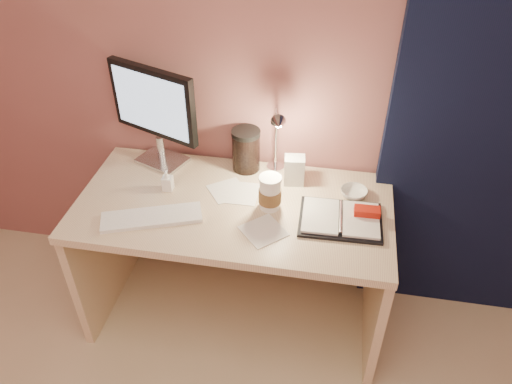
% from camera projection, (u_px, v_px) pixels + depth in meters
% --- Properties ---
extents(room, '(3.50, 3.50, 3.50)m').
position_uv_depth(room, '(470.00, 107.00, 2.07)').
color(room, '#C6B28E').
rests_on(room, ground).
extents(desk, '(1.40, 0.70, 0.73)m').
position_uv_depth(desk, '(238.00, 231.00, 2.41)').
color(desk, beige).
rests_on(desk, ground).
extents(monitor, '(0.45, 0.24, 0.50)m').
position_uv_depth(monitor, '(155.00, 108.00, 2.29)').
color(monitor, silver).
rests_on(monitor, desk).
extents(keyboard, '(0.44, 0.26, 0.02)m').
position_uv_depth(keyboard, '(152.00, 217.00, 2.12)').
color(keyboard, white).
rests_on(keyboard, desk).
extents(planner, '(0.35, 0.27, 0.05)m').
position_uv_depth(planner, '(343.00, 218.00, 2.11)').
color(planner, black).
rests_on(planner, desk).
extents(paper_a, '(0.23, 0.23, 0.00)m').
position_uv_depth(paper_a, '(263.00, 231.00, 2.07)').
color(paper_a, white).
rests_on(paper_a, desk).
extents(paper_b, '(0.17, 0.17, 0.00)m').
position_uv_depth(paper_b, '(240.00, 193.00, 2.27)').
color(paper_b, white).
rests_on(paper_b, desk).
extents(paper_c, '(0.22, 0.22, 0.00)m').
position_uv_depth(paper_c, '(228.00, 191.00, 2.28)').
color(paper_c, white).
rests_on(paper_c, desk).
extents(coffee_cup, '(0.10, 0.10, 0.16)m').
position_uv_depth(coffee_cup, '(270.00, 193.00, 2.15)').
color(coffee_cup, white).
rests_on(coffee_cup, desk).
extents(bowl, '(0.12, 0.12, 0.04)m').
position_uv_depth(bowl, '(354.00, 193.00, 2.24)').
color(bowl, silver).
rests_on(bowl, desk).
extents(lotion_bottle, '(0.05, 0.05, 0.10)m').
position_uv_depth(lotion_bottle, '(167.00, 180.00, 2.26)').
color(lotion_bottle, white).
rests_on(lotion_bottle, desk).
extents(dark_jar, '(0.13, 0.13, 0.19)m').
position_uv_depth(dark_jar, '(246.00, 152.00, 2.37)').
color(dark_jar, black).
rests_on(dark_jar, desk).
extents(product_box, '(0.10, 0.08, 0.14)m').
position_uv_depth(product_box, '(294.00, 170.00, 2.30)').
color(product_box, silver).
rests_on(product_box, desk).
extents(desk_lamp, '(0.11, 0.23, 0.36)m').
position_uv_depth(desk_lamp, '(270.00, 137.00, 2.22)').
color(desk_lamp, silver).
rests_on(desk_lamp, desk).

